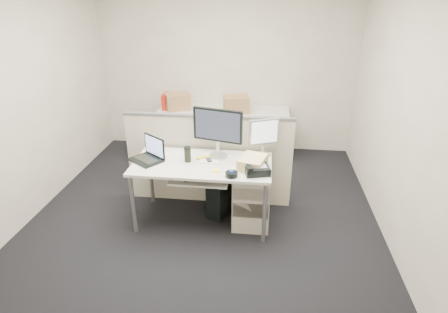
# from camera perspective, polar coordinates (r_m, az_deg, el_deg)

# --- Properties ---
(floor) EXTENTS (4.00, 4.50, 0.01)m
(floor) POSITION_cam_1_polar(r_m,az_deg,el_deg) (4.43, -3.13, -9.59)
(floor) COLOR black
(floor) RESTS_ON ground
(wall_back) EXTENTS (4.00, 0.02, 2.70)m
(wall_back) POSITION_cam_1_polar(r_m,az_deg,el_deg) (6.01, 0.27, 13.68)
(wall_back) COLOR beige
(wall_back) RESTS_ON ground
(wall_front) EXTENTS (4.00, 0.02, 2.70)m
(wall_front) POSITION_cam_1_polar(r_m,az_deg,el_deg) (1.89, -15.94, -13.14)
(wall_front) COLOR beige
(wall_front) RESTS_ON ground
(wall_left) EXTENTS (0.02, 4.50, 2.70)m
(wall_left) POSITION_cam_1_polar(r_m,az_deg,el_deg) (4.63, -28.98, 7.36)
(wall_left) COLOR beige
(wall_left) RESTS_ON ground
(wall_right) EXTENTS (0.02, 4.50, 2.70)m
(wall_right) POSITION_cam_1_polar(r_m,az_deg,el_deg) (4.01, 25.98, 5.69)
(wall_right) COLOR beige
(wall_right) RESTS_ON ground
(desk) EXTENTS (1.50, 0.75, 0.73)m
(desk) POSITION_cam_1_polar(r_m,az_deg,el_deg) (4.09, -3.34, -1.80)
(desk) COLOR silver
(desk) RESTS_ON floor
(keyboard_tray) EXTENTS (0.62, 0.32, 0.02)m
(keyboard_tray) POSITION_cam_1_polar(r_m,az_deg,el_deg) (3.96, -3.77, -3.52)
(keyboard_tray) COLOR silver
(keyboard_tray) RESTS_ON desk
(drawer_pedestal) EXTENTS (0.40, 0.55, 0.65)m
(drawer_pedestal) POSITION_cam_1_polar(r_m,az_deg,el_deg) (4.25, 4.26, -6.00)
(drawer_pedestal) COLOR beige
(drawer_pedestal) RESTS_ON floor
(cubicle_partition) EXTENTS (2.00, 0.06, 1.10)m
(cubicle_partition) POSITION_cam_1_polar(r_m,az_deg,el_deg) (4.54, -2.35, -0.63)
(cubicle_partition) COLOR #B3A593
(cubicle_partition) RESTS_ON floor
(back_counter) EXTENTS (2.00, 0.60, 0.72)m
(back_counter) POSITION_cam_1_polar(r_m,az_deg,el_deg) (5.97, -0.10, 3.72)
(back_counter) COLOR beige
(back_counter) RESTS_ON floor
(monitor_main) EXTENTS (0.60, 0.35, 0.56)m
(monitor_main) POSITION_cam_1_polar(r_m,az_deg,el_deg) (4.10, -0.97, 3.54)
(monitor_main) COLOR black
(monitor_main) RESTS_ON desk
(monitor_small) EXTENTS (0.38, 0.29, 0.42)m
(monitor_small) POSITION_cam_1_polar(r_m,az_deg,el_deg) (4.19, 6.05, 2.86)
(monitor_small) COLOR #B7B7BC
(monitor_small) RESTS_ON desk
(laptop) EXTENTS (0.43, 0.41, 0.26)m
(laptop) POSITION_cam_1_polar(r_m,az_deg,el_deg) (4.14, -11.93, 0.96)
(laptop) COLOR black
(laptop) RESTS_ON desk
(trackball) EXTENTS (0.15, 0.15, 0.05)m
(trackball) POSITION_cam_1_polar(r_m,az_deg,el_deg) (3.76, 1.16, -2.73)
(trackball) COLOR black
(trackball) RESTS_ON desk
(desk_phone) EXTENTS (0.29, 0.26, 0.08)m
(desk_phone) POSITION_cam_1_polar(r_m,az_deg,el_deg) (3.83, 5.03, -2.05)
(desk_phone) COLOR black
(desk_phone) RESTS_ON desk
(paper_stack) EXTENTS (0.25, 0.30, 0.01)m
(paper_stack) POSITION_cam_1_polar(r_m,az_deg,el_deg) (4.16, -1.95, -0.25)
(paper_stack) COLOR silver
(paper_stack) RESTS_ON desk
(sticky_pad) EXTENTS (0.07, 0.07, 0.01)m
(sticky_pad) POSITION_cam_1_polar(r_m,az_deg,el_deg) (3.88, -1.20, -2.17)
(sticky_pad) COLOR yellow
(sticky_pad) RESTS_ON desk
(travel_mug) EXTENTS (0.10, 0.10, 0.16)m
(travel_mug) POSITION_cam_1_polar(r_m,az_deg,el_deg) (4.08, -5.57, 0.25)
(travel_mug) COLOR black
(travel_mug) RESTS_ON desk
(banana) EXTENTS (0.18, 0.11, 0.04)m
(banana) POSITION_cam_1_polar(r_m,az_deg,el_deg) (4.15, -3.14, -0.14)
(banana) COLOR yellow
(banana) RESTS_ON desk
(cellphone) EXTENTS (0.09, 0.11, 0.01)m
(cellphone) POSITION_cam_1_polar(r_m,az_deg,el_deg) (4.10, -2.29, -0.64)
(cellphone) COLOR black
(cellphone) RESTS_ON desk
(manila_folders) EXTENTS (0.33, 0.37, 0.12)m
(manila_folders) POSITION_cam_1_polar(r_m,az_deg,el_deg) (3.94, 4.39, -0.91)
(manila_folders) COLOR #F1E399
(manila_folders) RESTS_ON desk
(keyboard) EXTENTS (0.48, 0.27, 0.03)m
(keyboard) POSITION_cam_1_polar(r_m,az_deg,el_deg) (3.97, -2.97, -3.00)
(keyboard) COLOR black
(keyboard) RESTS_ON keyboard_tray
(pc_tower_desk) EXTENTS (0.35, 0.50, 0.44)m
(pc_tower_desk) POSITION_cam_1_polar(r_m,az_deg,el_deg) (4.45, -0.21, -5.96)
(pc_tower_desk) COLOR black
(pc_tower_desk) RESTS_ON floor
(pc_tower_spare_dark) EXTENTS (0.25, 0.49, 0.44)m
(pc_tower_spare_dark) POSITION_cam_1_polar(r_m,az_deg,el_deg) (6.31, -9.50, 3.18)
(pc_tower_spare_dark) COLOR black
(pc_tower_spare_dark) RESTS_ON floor
(pc_tower_spare_silver) EXTENTS (0.33, 0.45, 0.39)m
(pc_tower_spare_silver) POSITION_cam_1_polar(r_m,az_deg,el_deg) (6.05, -12.78, 1.69)
(pc_tower_spare_silver) COLOR #B7B7BC
(pc_tower_spare_silver) RESTS_ON floor
(cardboard_box_left) EXTENTS (0.44, 0.41, 0.27)m
(cardboard_box_left) POSITION_cam_1_polar(r_m,az_deg,el_deg) (5.85, -7.10, 8.22)
(cardboard_box_left) COLOR #A07749
(cardboard_box_left) RESTS_ON back_counter
(cardboard_box_right) EXTENTS (0.42, 0.35, 0.27)m
(cardboard_box_right) POSITION_cam_1_polar(r_m,az_deg,el_deg) (5.68, 1.87, 7.87)
(cardboard_box_right) COLOR #A07749
(cardboard_box_right) RESTS_ON back_counter
(red_binder) EXTENTS (0.07, 0.28, 0.26)m
(red_binder) POSITION_cam_1_polar(r_m,az_deg,el_deg) (5.94, -8.91, 8.29)
(red_binder) COLOR #B21E0E
(red_binder) RESTS_ON back_counter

